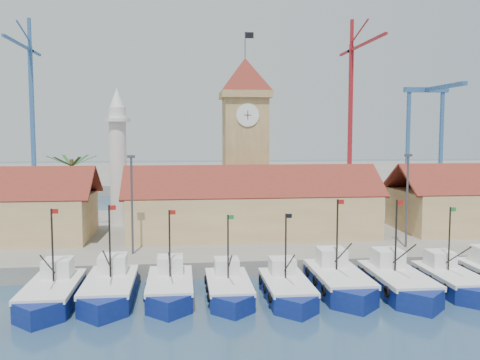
{
  "coord_description": "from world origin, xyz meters",
  "views": [
    {
      "loc": [
        -7.53,
        -36.78,
        12.63
      ],
      "look_at": [
        -1.48,
        18.0,
        7.64
      ],
      "focal_mm": 40.0,
      "sensor_mm": 36.0,
      "label": 1
    }
  ],
  "objects": [
    {
      "name": "ground",
      "position": [
        0.0,
        0.0,
        0.0
      ],
      "size": [
        400.0,
        400.0,
        0.0
      ],
      "primitive_type": "plane",
      "color": "navy",
      "rests_on": "ground"
    },
    {
      "name": "quay",
      "position": [
        0.0,
        24.0,
        0.75
      ],
      "size": [
        140.0,
        32.0,
        1.5
      ],
      "primitive_type": "cube",
      "color": "gray",
      "rests_on": "ground"
    },
    {
      "name": "terminal",
      "position": [
        0.0,
        110.0,
        1.0
      ],
      "size": [
        240.0,
        80.0,
        2.0
      ],
      "primitive_type": "cube",
      "color": "gray",
      "rests_on": "ground"
    },
    {
      "name": "boat_0",
      "position": [
        -17.03,
        2.36,
        0.77
      ],
      "size": [
        3.57,
        9.79,
        7.41
      ],
      "color": "navy",
      "rests_on": "ground"
    },
    {
      "name": "boat_1",
      "position": [
        -12.97,
        2.98,
        0.78
      ],
      "size": [
        3.64,
        9.96,
        7.54
      ],
      "color": "navy",
      "rests_on": "ground"
    },
    {
      "name": "boat_2",
      "position": [
        -8.47,
        2.97,
        0.73
      ],
      "size": [
        3.41,
        9.35,
        7.08
      ],
      "color": "navy",
      "rests_on": "ground"
    },
    {
      "name": "boat_3",
      "position": [
        -4.03,
        2.47,
        0.69
      ],
      "size": [
        3.23,
        8.84,
        6.69
      ],
      "color": "navy",
      "rests_on": "ground"
    },
    {
      "name": "boat_4",
      "position": [
        0.34,
        1.84,
        0.7
      ],
      "size": [
        3.29,
        9.0,
        6.81
      ],
      "color": "navy",
      "rests_on": "ground"
    },
    {
      "name": "boat_5",
      "position": [
        4.75,
        3.05,
        0.8
      ],
      "size": [
        3.72,
        10.2,
        7.72
      ],
      "color": "navy",
      "rests_on": "ground"
    },
    {
      "name": "boat_6",
      "position": [
        9.26,
        2.2,
        0.8
      ],
      "size": [
        3.72,
        10.2,
        7.72
      ],
      "color": "navy",
      "rests_on": "ground"
    },
    {
      "name": "boat_7",
      "position": [
        13.85,
        2.57,
        0.72
      ],
      "size": [
        3.38,
        9.25,
        7.0
      ],
      "color": "navy",
      "rests_on": "ground"
    },
    {
      "name": "hall_center",
      "position": [
        0.0,
        20.0,
        3.99
      ],
      "size": [
        27.04,
        10.13,
        7.61
      ],
      "color": "#D9B877",
      "rests_on": "quay"
    },
    {
      "name": "clock_tower",
      "position": [
        0.0,
        26.0,
        11.96
      ],
      "size": [
        5.8,
        5.8,
        22.7
      ],
      "color": "tan",
      "rests_on": "quay"
    },
    {
      "name": "minaret",
      "position": [
        -15.0,
        28.0,
        9.73
      ],
      "size": [
        3.0,
        3.0,
        16.3
      ],
      "color": "silver",
      "rests_on": "quay"
    },
    {
      "name": "palm_tree",
      "position": [
        -20.0,
        26.0,
        6.25
      ],
      "size": [
        5.6,
        5.03,
        8.39
      ],
      "color": "brown",
      "rests_on": "quay"
    },
    {
      "name": "lamp_posts",
      "position": [
        0.5,
        12.0,
        6.48
      ],
      "size": [
        80.7,
        0.25,
        9.03
      ],
      "color": "#3F3F44",
      "rests_on": "quay"
    },
    {
      "name": "crane_blue_near",
      "position": [
        -45.92,
        106.75,
        23.89
      ],
      "size": [
        1.0,
        31.14,
        39.65
      ],
      "color": "#305A93",
      "rests_on": "terminal"
    },
    {
      "name": "crane_red_right",
      "position": [
        38.3,
        103.26,
        24.66
      ],
      "size": [
        1.0,
        34.59,
        40.55
      ],
      "color": "maroon",
      "rests_on": "terminal"
    },
    {
      "name": "gantry",
      "position": [
        62.0,
        106.65,
        20.04
      ],
      "size": [
        13.0,
        22.0,
        23.2
      ],
      "color": "#305A93",
      "rests_on": "terminal"
    }
  ]
}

